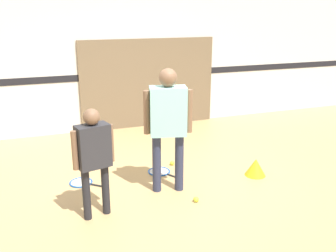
% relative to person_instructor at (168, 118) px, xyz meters
% --- Properties ---
extents(ground_plane, '(16.00, 16.00, 0.00)m').
position_rel_person_instructor_xyz_m(ground_plane, '(0.04, 0.06, -0.97)').
color(ground_plane, tan).
extents(wall_back, '(16.00, 0.07, 3.20)m').
position_rel_person_instructor_xyz_m(wall_back, '(0.04, 2.83, 0.63)').
color(wall_back, silver).
rests_on(wall_back, ground_plane).
extents(wall_panel, '(2.65, 0.05, 1.70)m').
position_rel_person_instructor_xyz_m(wall_panel, '(0.60, 2.77, -0.12)').
color(wall_panel, '#756047').
rests_on(wall_panel, ground_plane).
extents(person_instructor, '(0.58, 0.34, 1.56)m').
position_rel_person_instructor_xyz_m(person_instructor, '(0.00, 0.00, 0.00)').
color(person_instructor, '#2D334C').
rests_on(person_instructor, ground_plane).
extents(person_student_left, '(0.46, 0.27, 1.24)m').
position_rel_person_instructor_xyz_m(person_student_left, '(-0.96, -0.32, -0.20)').
color(person_student_left, '#232328').
rests_on(person_student_left, ground_plane).
extents(racket_spare_on_floor, '(0.43, 0.52, 0.03)m').
position_rel_person_instructor_xyz_m(racket_spare_on_floor, '(0.07, 0.55, -0.96)').
color(racket_spare_on_floor, blue).
rests_on(racket_spare_on_floor, ground_plane).
extents(racket_second_spare, '(0.49, 0.46, 0.03)m').
position_rel_person_instructor_xyz_m(racket_second_spare, '(-1.02, 0.57, -0.96)').
color(racket_second_spare, blue).
rests_on(racket_second_spare, ground_plane).
extents(tennis_ball_near_instructor, '(0.07, 0.07, 0.07)m').
position_rel_person_instructor_xyz_m(tennis_ball_near_instructor, '(0.21, -0.41, -0.93)').
color(tennis_ball_near_instructor, '#CCE038').
rests_on(tennis_ball_near_instructor, ground_plane).
extents(tennis_ball_by_spare_racket, '(0.07, 0.07, 0.07)m').
position_rel_person_instructor_xyz_m(tennis_ball_by_spare_racket, '(0.33, 0.73, -0.93)').
color(tennis_ball_by_spare_racket, '#CCE038').
rests_on(tennis_ball_by_spare_racket, ground_plane).
extents(training_cone, '(0.29, 0.29, 0.24)m').
position_rel_person_instructor_xyz_m(training_cone, '(1.30, 0.01, -0.85)').
color(training_cone, yellow).
rests_on(training_cone, ground_plane).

